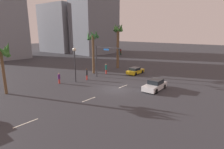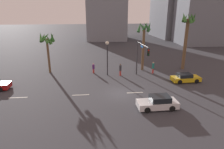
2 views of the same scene
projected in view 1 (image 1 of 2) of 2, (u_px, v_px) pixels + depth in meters
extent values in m
plane|color=#333338|center=(116.00, 89.00, 25.40)|extent=(220.00, 220.00, 0.00)
cube|color=silver|center=(26.00, 123.00, 15.88)|extent=(2.24, 0.14, 0.01)
cube|color=silver|center=(89.00, 99.00, 21.52)|extent=(2.10, 0.14, 0.01)
cube|color=silver|center=(123.00, 86.00, 26.67)|extent=(2.08, 0.14, 0.01)
cube|color=gold|center=(135.00, 71.00, 34.68)|extent=(4.16, 1.86, 0.61)
cube|color=black|center=(135.00, 69.00, 34.36)|extent=(2.03, 1.58, 0.48)
cylinder|color=black|center=(135.00, 70.00, 36.17)|extent=(0.65, 0.24, 0.64)
cylinder|color=black|center=(142.00, 72.00, 35.21)|extent=(0.65, 0.24, 0.64)
cylinder|color=black|center=(128.00, 73.00, 34.21)|extent=(0.65, 0.24, 0.64)
cylinder|color=black|center=(136.00, 74.00, 33.26)|extent=(0.65, 0.24, 0.64)
cube|color=silver|center=(155.00, 86.00, 24.99)|extent=(4.37, 1.88, 0.70)
cube|color=black|center=(156.00, 81.00, 25.04)|extent=(2.11, 1.62, 0.59)
cylinder|color=black|center=(156.00, 91.00, 23.50)|extent=(0.64, 0.23, 0.64)
cylinder|color=black|center=(145.00, 89.00, 24.52)|extent=(0.64, 0.23, 0.64)
cylinder|color=black|center=(164.00, 86.00, 25.54)|extent=(0.64, 0.23, 0.64)
cylinder|color=black|center=(153.00, 84.00, 26.56)|extent=(0.64, 0.23, 0.64)
cylinder|color=#38383D|center=(96.00, 61.00, 31.90)|extent=(0.20, 0.20, 5.58)
cylinder|color=#38383D|center=(107.00, 48.00, 29.86)|extent=(0.41, 5.01, 0.12)
cube|color=black|center=(120.00, 52.00, 28.54)|extent=(0.34, 0.34, 0.95)
sphere|color=red|center=(121.00, 50.00, 28.37)|extent=(0.20, 0.20, 0.20)
sphere|color=#392605|center=(121.00, 52.00, 28.44)|extent=(0.20, 0.20, 0.20)
sphere|color=black|center=(121.00, 54.00, 28.51)|extent=(0.20, 0.20, 0.20)
cube|color=#1959B2|center=(106.00, 50.00, 30.08)|extent=(0.10, 1.10, 0.28)
cylinder|color=#2D2D33|center=(75.00, 67.00, 28.49)|extent=(0.18, 0.18, 4.92)
sphere|color=#F2EACC|center=(74.00, 50.00, 27.86)|extent=(0.56, 0.56, 0.56)
cylinder|color=#BF3833|center=(59.00, 81.00, 28.13)|extent=(0.39, 0.39, 0.70)
cylinder|color=#59266B|center=(59.00, 77.00, 27.96)|extent=(0.53, 0.53, 0.77)
sphere|color=tan|center=(59.00, 74.00, 27.85)|extent=(0.21, 0.21, 0.21)
cylinder|color=#BF3833|center=(106.00, 72.00, 34.71)|extent=(0.38, 0.38, 0.81)
cylinder|color=#1E7266|center=(106.00, 67.00, 34.52)|extent=(0.50, 0.50, 0.89)
sphere|color=tan|center=(106.00, 64.00, 34.39)|extent=(0.24, 0.24, 0.24)
cylinder|color=#BF3833|center=(87.00, 78.00, 30.22)|extent=(0.28, 0.28, 0.81)
cylinder|color=#333338|center=(87.00, 73.00, 30.03)|extent=(0.38, 0.38, 0.89)
sphere|color=brown|center=(87.00, 69.00, 29.90)|extent=(0.24, 0.24, 0.24)
cylinder|color=brown|center=(4.00, 73.00, 22.83)|extent=(0.36, 0.36, 5.67)
cone|color=#38702D|center=(8.00, 48.00, 22.76)|extent=(0.61, 1.45, 1.77)
cone|color=#38702D|center=(4.00, 50.00, 23.08)|extent=(1.47, 1.52, 1.80)
cone|color=#38702D|center=(2.00, 50.00, 21.60)|extent=(1.48, 0.78, 1.57)
cone|color=#38702D|center=(6.00, 51.00, 22.14)|extent=(1.25, 1.12, 1.62)
cylinder|color=brown|center=(93.00, 55.00, 34.36)|extent=(0.44, 0.44, 7.28)
cone|color=#2D6633|center=(96.00, 35.00, 34.19)|extent=(0.68, 1.34, 1.75)
cone|color=#2D6633|center=(91.00, 35.00, 34.24)|extent=(1.30, 1.01, 1.72)
cone|color=#2D6633|center=(88.00, 35.00, 33.34)|extent=(1.23, 1.39, 1.75)
cone|color=#2D6633|center=(92.00, 34.00, 32.83)|extent=(1.34, 1.40, 1.27)
cone|color=#2D6633|center=(96.00, 34.00, 33.17)|extent=(1.51, 0.93, 1.56)
cylinder|color=brown|center=(118.00, 49.00, 39.43)|extent=(0.55, 0.55, 8.62)
cone|color=#38702D|center=(121.00, 28.00, 39.01)|extent=(0.69, 1.51, 1.78)
cone|color=#38702D|center=(117.00, 28.00, 39.25)|extent=(1.38, 1.29, 1.75)
cone|color=#38702D|center=(115.00, 28.00, 38.62)|extent=(1.32, 0.97, 1.37)
cone|color=#38702D|center=(115.00, 28.00, 38.05)|extent=(1.07, 1.63, 1.40)
cone|color=#38702D|center=(116.00, 27.00, 37.64)|extent=(0.88, 1.38, 1.73)
cone|color=#38702D|center=(120.00, 28.00, 37.80)|extent=(1.31, 0.79, 1.69)
cone|color=#38702D|center=(121.00, 27.00, 38.25)|extent=(1.37, 1.10, 1.51)
cube|color=gray|center=(66.00, 29.00, 74.54)|extent=(16.90, 16.68, 18.39)
cube|color=slate|center=(95.00, 17.00, 65.65)|extent=(15.95, 11.23, 26.47)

